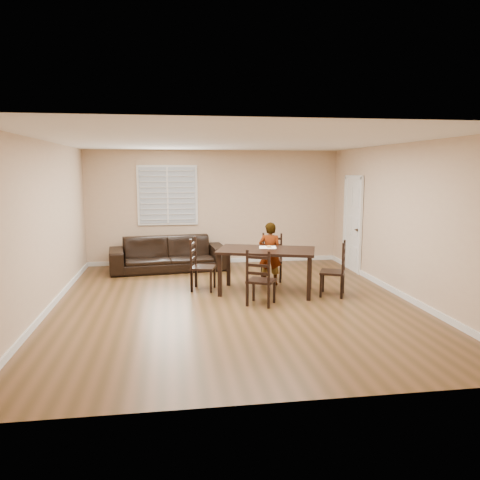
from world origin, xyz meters
The scene contains 11 objects.
ground centered at (0.00, 0.00, 0.00)m, with size 7.00×7.00×0.00m, color brown.
room centered at (0.04, 0.18, 1.81)m, with size 6.04×7.04×2.72m.
dining_table centered at (0.68, 0.57, 0.72)m, with size 1.94×1.46×0.81m.
chair_near centered at (1.01, 1.60, 0.43)m, with size 0.52×0.50×0.95m.
chair_far centered at (0.38, -0.28, 0.43)m, with size 0.56×0.55×0.95m.
chair_left centered at (-0.57, 0.97, 0.45)m, with size 0.52×0.54×0.99m.
chair_right centered at (1.92, 0.15, 0.45)m, with size 0.56×0.58×0.99m.
child centered at (0.87, 1.16, 0.62)m, with size 0.45×0.30×1.24m, color gray.
napkin centered at (0.74, 0.75, 0.81)m, with size 0.31×0.31×0.00m, color white.
donut centered at (0.76, 0.75, 0.83)m, with size 0.10×0.10×0.03m.
sofa centered at (-1.11, 2.79, 0.37)m, with size 2.55×1.00×0.75m, color black.
Camera 1 is at (-1.02, -7.65, 2.24)m, focal length 35.00 mm.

